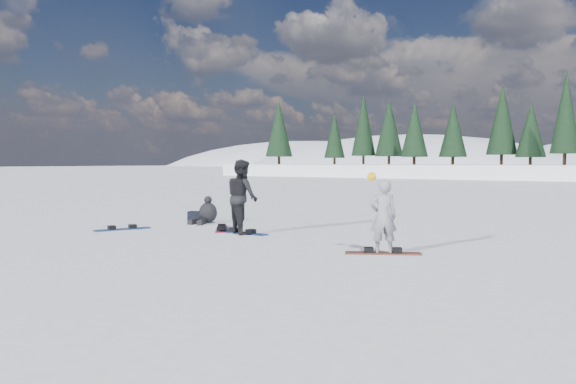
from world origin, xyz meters
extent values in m
plane|color=white|center=(0.00, 0.00, 0.00)|extent=(420.00, 420.00, 0.00)
ellipsoid|color=white|center=(-70.00, 170.00, -13.61)|extent=(143.00, 110.00, 49.50)
ellipsoid|color=white|center=(-140.00, 210.00, -14.30)|extent=(169.00, 130.00, 52.00)
cone|color=black|center=(-38.00, 55.00, 5.25)|extent=(3.20, 3.20, 7.50)
cone|color=black|center=(-33.53, 55.00, 5.25)|extent=(3.20, 3.20, 7.50)
cone|color=black|center=(-29.06, 55.00, 5.25)|extent=(3.20, 3.20, 7.50)
cone|color=black|center=(-24.59, 55.00, 5.25)|extent=(3.20, 3.20, 7.50)
cone|color=black|center=(-20.12, 55.00, 5.25)|extent=(3.20, 3.20, 7.50)
cone|color=black|center=(-15.65, 55.00, 5.25)|extent=(3.20, 3.20, 7.50)
cone|color=black|center=(-11.18, 55.00, 5.25)|extent=(3.20, 3.20, 7.50)
cone|color=black|center=(-6.71, 55.00, 5.25)|extent=(3.20, 3.20, 7.50)
cone|color=black|center=(-2.24, 55.00, 5.25)|extent=(3.20, 3.20, 7.50)
imported|color=#959499|center=(2.29, -0.64, 0.75)|extent=(0.65, 0.62, 1.49)
sphere|color=yellow|center=(2.09, -0.76, 1.54)|extent=(0.18, 0.18, 0.18)
imported|color=black|center=(-2.05, 0.23, 0.95)|extent=(1.15, 1.07, 1.90)
ellipsoid|color=black|center=(-4.49, 1.57, 0.32)|extent=(0.72, 0.67, 0.61)
sphere|color=black|center=(-4.49, 1.57, 0.70)|extent=(0.23, 0.23, 0.23)
cube|color=black|center=(-4.35, 1.14, 0.08)|extent=(0.40, 0.54, 0.15)
cube|color=black|center=(-4.64, 1.14, 0.08)|extent=(0.27, 0.55, 0.15)
cube|color=black|center=(-5.19, 1.77, 0.15)|extent=(0.53, 0.44, 0.30)
cube|color=brown|center=(2.29, -0.64, 0.01)|extent=(1.44, 0.99, 0.03)
cube|color=navy|center=(-2.05, 0.23, 0.01)|extent=(1.50, 0.28, 0.03)
cube|color=#8E1F4C|center=(-3.01, 0.51, 0.01)|extent=(1.18, 1.33, 0.03)
cube|color=#1B4899|center=(-5.22, -1.02, 0.01)|extent=(0.86, 1.49, 0.03)
camera|label=1|loc=(7.09, -10.81, 1.83)|focal=35.00mm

